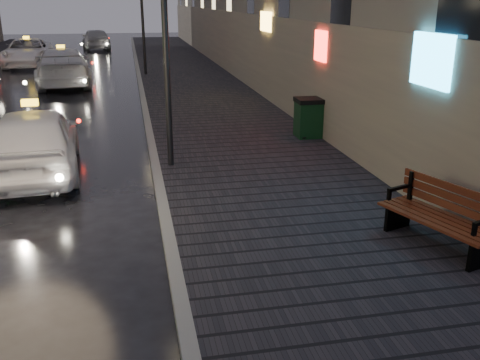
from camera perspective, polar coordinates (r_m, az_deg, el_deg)
The scene contains 11 objects.
ground at distance 7.11m, azimuth -18.73°, elevation -14.63°, with size 120.00×120.00×0.00m, color black.
sidewalk at distance 27.32m, azimuth -5.57°, elevation 10.86°, with size 4.60×58.00×0.15m, color black.
curb at distance 27.18m, azimuth -10.69°, elevation 10.59°, with size 0.20×58.00×0.15m, color slate.
lamp_near at distance 11.95m, azimuth -8.06°, elevation 17.13°, with size 0.36×0.36×5.28m.
lamp_far at distance 27.93m, azimuth -10.43°, elevation 17.86°, with size 0.36×0.36×5.28m.
bench at distance 8.76m, azimuth 20.73°, elevation -3.62°, with size 1.24×2.03×0.98m.
trash_bin at distance 14.94m, azimuth 7.30°, elevation 6.65°, with size 0.71×0.71×1.08m.
taxi_near at distance 12.86m, azimuth -21.07°, elevation 3.96°, with size 1.85×4.61×1.57m, color white.
taxi_mid at distance 26.06m, azimuth -18.39°, elevation 11.35°, with size 2.38×5.85×1.70m, color silver.
taxi_far at distance 34.65m, azimuth -21.68°, elevation 12.53°, with size 2.64×5.73×1.59m, color white.
car_far at distance 44.52m, azimuth -15.11°, elevation 14.32°, with size 1.92×4.76×1.62m, color #9E9FA6.
Camera 1 is at (1.04, -5.92, 3.80)m, focal length 40.00 mm.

